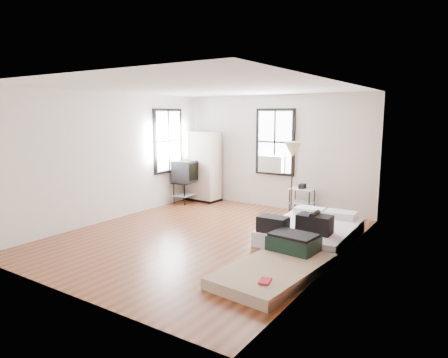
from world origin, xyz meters
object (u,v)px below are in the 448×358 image
Objects in this scene: wardrobe at (203,166)px; floor_lamp at (293,153)px; tv_stand at (186,172)px; mattress_main at (311,230)px; side_table at (302,193)px; mattress_bare at (279,263)px.

wardrobe is 1.07× the size of floor_lamp.
mattress_main is at bearing -23.07° from tv_stand.
side_table is at bearing 94.62° from floor_lamp.
mattress_bare is at bearing -72.73° from side_table.
mattress_bare is 5.30m from wardrobe.
mattress_main is 1.84m from floor_lamp.
tv_stand is (-4.16, 3.00, 0.68)m from mattress_bare.
mattress_main is 2.93× the size of side_table.
mattress_main is at bearing 101.69° from mattress_bare.
floor_lamp is (2.91, -0.70, 0.57)m from wardrobe.
tv_stand is (-0.21, -0.45, -0.12)m from wardrobe.
tv_stand is (-3.96, 1.22, 0.63)m from mattress_main.
mattress_bare is at bearing -38.58° from wardrobe.
wardrobe is 2.62× the size of side_table.
floor_lamp is 3.21m from tv_stand.
side_table reaches higher than mattress_bare.
mattress_bare is at bearing -85.50° from mattress_main.
mattress_main is 1.86× the size of tv_stand.
mattress_bare is 1.89× the size of tv_stand.
side_table reaches higher than mattress_main.
tv_stand reaches higher than mattress_bare.
mattress_bare is 1.13× the size of wardrobe.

